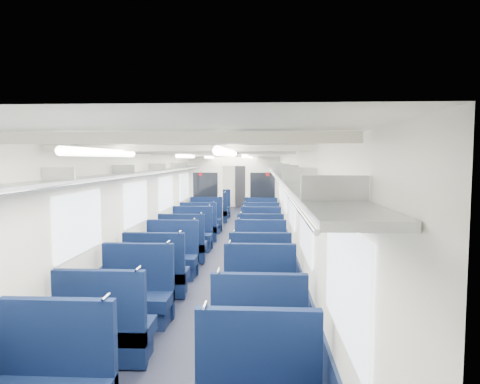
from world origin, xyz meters
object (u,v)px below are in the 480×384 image
(seat_7, at_px, (260,299))
(seat_16, at_px, (199,229))
(seat_17, at_px, (261,229))
(seat_4, at_px, (105,333))
(seat_15, at_px, (261,238))
(seat_18, at_px, (206,221))
(seat_22, at_px, (217,209))
(seat_8, at_px, (157,276))
(end_door, at_px, (243,185))
(seat_19, at_px, (261,222))
(seat_20, at_px, (213,213))
(seat_9, at_px, (260,276))
(seat_10, at_px, (171,259))
(bulkhead, at_px, (234,191))
(seat_23, at_px, (261,210))
(seat_14, at_px, (192,237))
(seat_5, at_px, (259,338))
(seat_12, at_px, (183,247))
(seat_11, at_px, (260,259))
(seat_13, at_px, (261,247))
(seat_6, at_px, (136,299))
(seat_21, at_px, (261,213))

(seat_7, xyz_separation_m, seat_16, (-1.66, 5.55, 0.00))
(seat_17, bearing_deg, seat_4, -103.66)
(seat_4, xyz_separation_m, seat_15, (1.66, 5.53, 0.00))
(seat_18, height_order, seat_22, same)
(seat_8, xyz_separation_m, seat_17, (1.66, 4.65, 0.00))
(end_door, xyz_separation_m, seat_22, (-0.83, -3.59, -0.66))
(seat_19, relative_size, seat_20, 1.00)
(seat_9, distance_m, seat_10, 1.94)
(end_door, xyz_separation_m, seat_8, (-0.83, -12.63, -0.66))
(bulkhead, distance_m, seat_23, 2.97)
(end_door, xyz_separation_m, seat_14, (-0.83, -9.24, -0.66))
(seat_5, relative_size, seat_19, 1.00)
(seat_12, distance_m, seat_18, 3.66)
(seat_20, bearing_deg, seat_10, -90.00)
(seat_4, relative_size, seat_9, 1.00)
(seat_5, distance_m, seat_8, 2.77)
(seat_15, xyz_separation_m, seat_17, (0.00, 1.30, 0.00))
(end_door, distance_m, seat_11, 11.46)
(seat_4, bearing_deg, bulkhead, 84.34)
(seat_13, height_order, seat_17, same)
(bulkhead, height_order, seat_6, bulkhead)
(seat_7, distance_m, seat_17, 5.68)
(bulkhead, relative_size, seat_8, 2.56)
(seat_4, height_order, seat_15, same)
(seat_18, bearing_deg, seat_6, -90.00)
(seat_13, bearing_deg, seat_17, 90.00)
(seat_9, relative_size, seat_21, 1.00)
(seat_5, relative_size, seat_18, 1.00)
(seat_4, xyz_separation_m, seat_18, (0.00, 8.05, 0.00))
(seat_9, xyz_separation_m, seat_16, (-1.66, 4.42, 0.00))
(seat_11, distance_m, seat_19, 4.54)
(seat_5, distance_m, seat_18, 8.26)
(end_door, bearing_deg, seat_14, -95.13)
(end_door, relative_size, seat_21, 1.83)
(seat_10, distance_m, seat_20, 6.73)
(seat_13, xyz_separation_m, seat_18, (-1.66, 3.54, 0.00))
(end_door, bearing_deg, seat_17, -84.06)
(seat_10, height_order, seat_15, same)
(seat_6, distance_m, seat_23, 10.12)
(seat_7, relative_size, seat_14, 1.00)
(seat_8, distance_m, seat_23, 9.05)
(seat_11, distance_m, seat_13, 1.11)
(seat_13, bearing_deg, seat_7, -90.00)
(seat_5, distance_m, seat_20, 10.19)
(seat_7, distance_m, seat_16, 5.79)
(seat_4, bearing_deg, seat_23, 81.48)
(seat_8, relative_size, seat_18, 1.00)
(seat_17, bearing_deg, seat_19, 90.00)
(seat_10, height_order, seat_19, same)
(seat_16, bearing_deg, seat_7, -73.34)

